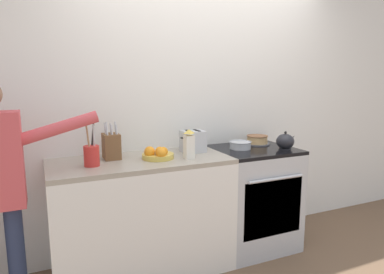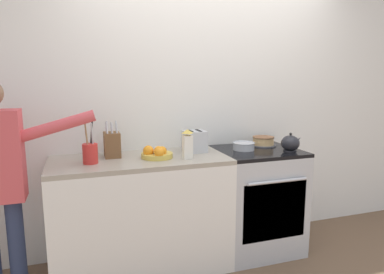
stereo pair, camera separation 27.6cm
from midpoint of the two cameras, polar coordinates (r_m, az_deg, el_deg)
ground_plane at (r=3.00m, az=10.09°, el=-21.32°), size 16.00×16.00×0.00m
wall_back at (r=3.17m, az=5.13°, el=5.34°), size 8.00×0.04×2.60m
counter_cabinet at (r=2.84m, az=-5.63°, el=-12.67°), size 1.38×0.63×0.92m
stove_range at (r=3.21m, az=13.11°, el=-10.17°), size 0.71×0.67×0.92m
layer_cake at (r=3.27m, az=14.18°, el=-0.73°), size 0.24×0.24×0.08m
tea_kettle at (r=3.09m, az=18.57°, el=-1.02°), size 0.19×0.16×0.16m
mixing_bowl at (r=3.04m, az=11.20°, el=-1.50°), size 0.20×0.20×0.07m
knife_block at (r=2.75m, az=-10.42°, el=-1.23°), size 0.12×0.16×0.29m
utensil_crock at (r=2.57m, az=-13.69°, el=-2.60°), size 0.11×0.11×0.35m
fruit_bowl at (r=2.67m, az=-2.97°, el=-2.77°), size 0.25×0.25×0.10m
toaster at (r=2.90m, az=3.13°, el=-0.75°), size 0.20×0.17×0.18m
milk_carton at (r=2.64m, az=2.21°, el=-1.32°), size 0.07×0.07×0.23m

